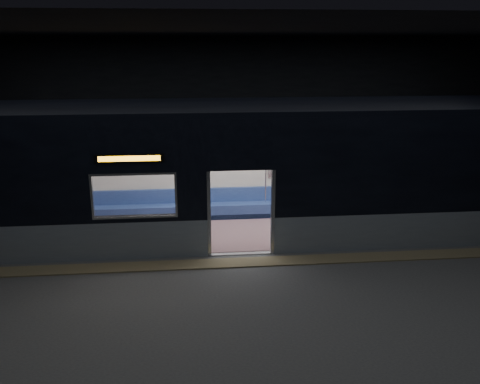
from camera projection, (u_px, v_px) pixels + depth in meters
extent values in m
cube|color=#47494C|center=(246.00, 274.00, 10.99)|extent=(24.00, 14.00, 0.01)
cube|color=black|center=(247.00, 33.00, 9.57)|extent=(24.00, 14.00, 0.04)
cube|color=black|center=(224.00, 114.00, 16.94)|extent=(24.00, 0.04, 5.00)
cube|color=black|center=(353.00, 382.00, 3.62)|extent=(24.00, 0.04, 5.00)
cube|color=#8C7F59|center=(243.00, 262.00, 11.51)|extent=(22.80, 0.50, 0.03)
cube|color=#8B97A6|center=(27.00, 244.00, 11.42)|extent=(8.30, 0.12, 0.90)
cube|color=#8B97A6|center=(439.00, 229.00, 12.32)|extent=(8.30, 0.12, 0.90)
cube|color=black|center=(18.00, 175.00, 10.96)|extent=(8.30, 0.12, 2.30)
cube|color=black|center=(447.00, 165.00, 11.87)|extent=(8.30, 0.12, 2.30)
cube|color=black|center=(241.00, 145.00, 11.25)|extent=(1.40, 0.12, 1.15)
cube|color=#B7BABC|center=(209.00, 214.00, 11.64)|extent=(0.08, 0.14, 2.05)
cube|color=#B7BABC|center=(273.00, 212.00, 11.78)|extent=(0.08, 0.14, 2.05)
cube|color=black|center=(129.00, 158.00, 11.01)|extent=(1.50, 0.04, 0.18)
cube|color=orange|center=(129.00, 158.00, 11.01)|extent=(1.34, 0.03, 0.12)
cube|color=#BBB5AB|center=(231.00, 161.00, 14.29)|extent=(18.00, 0.12, 3.20)
cube|color=black|center=(235.00, 107.00, 12.44)|extent=(18.00, 3.00, 0.15)
cube|color=#805D68|center=(236.00, 231.00, 13.37)|extent=(17.76, 2.76, 0.04)
cube|color=#BBB5AB|center=(235.00, 144.00, 12.70)|extent=(17.76, 2.76, 0.10)
cube|color=navy|center=(232.00, 210.00, 14.37)|extent=(11.00, 0.48, 0.41)
cube|color=navy|center=(232.00, 194.00, 14.44)|extent=(11.00, 0.10, 0.40)
cube|color=#7A595E|center=(100.00, 244.00, 11.96)|extent=(4.40, 0.48, 0.41)
cube|color=#7A595E|center=(372.00, 234.00, 12.57)|extent=(4.40, 0.48, 0.41)
cylinder|color=silver|center=(199.00, 204.00, 11.87)|extent=(0.04, 0.04, 2.26)
cylinder|color=silver|center=(198.00, 179.00, 14.03)|extent=(0.04, 0.04, 2.26)
cylinder|color=silver|center=(280.00, 202.00, 12.05)|extent=(0.04, 0.04, 2.26)
cylinder|color=silver|center=(266.00, 177.00, 14.21)|extent=(0.04, 0.04, 2.26)
cylinder|color=silver|center=(232.00, 151.00, 13.85)|extent=(11.00, 0.03, 0.03)
cube|color=black|center=(333.00, 200.00, 14.32)|extent=(0.19, 0.53, 0.18)
cube|color=black|center=(341.00, 199.00, 14.34)|extent=(0.19, 0.53, 0.18)
cylinder|color=black|center=(334.00, 212.00, 14.17)|extent=(0.12, 0.12, 0.43)
cylinder|color=black|center=(343.00, 212.00, 14.19)|extent=(0.12, 0.12, 0.43)
cube|color=#D1688E|center=(335.00, 197.00, 14.53)|extent=(0.45, 0.25, 0.22)
cylinder|color=#D1688E|center=(335.00, 183.00, 14.45)|extent=(0.44, 0.44, 0.58)
sphere|color=tan|center=(336.00, 169.00, 14.31)|extent=(0.23, 0.23, 0.23)
sphere|color=black|center=(336.00, 167.00, 14.34)|extent=(0.25, 0.25, 0.25)
cube|color=black|center=(338.00, 195.00, 14.20)|extent=(0.35, 0.31, 0.16)
cube|color=white|center=(287.00, 165.00, 14.39)|extent=(1.00, 0.03, 0.65)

